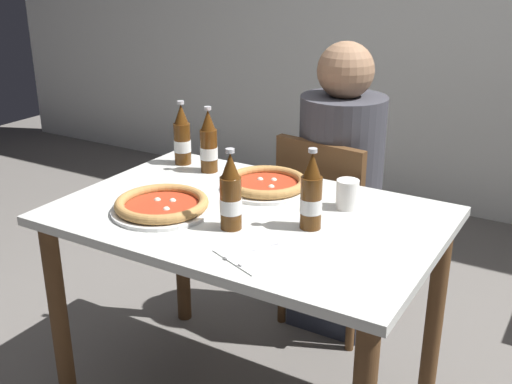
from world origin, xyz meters
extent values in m
cube|color=silver|center=(0.00, 0.00, 0.73)|extent=(1.20, 0.80, 0.03)
cylinder|color=brown|center=(-0.54, -0.34, 0.36)|extent=(0.06, 0.06, 0.72)
cylinder|color=brown|center=(-0.54, 0.34, 0.36)|extent=(0.06, 0.06, 0.72)
cylinder|color=brown|center=(0.54, 0.34, 0.36)|extent=(0.06, 0.06, 0.72)
cube|color=brown|center=(0.03, 0.68, 0.43)|extent=(0.45, 0.45, 0.04)
cube|color=brown|center=(0.01, 0.50, 0.65)|extent=(0.38, 0.08, 0.40)
cylinder|color=brown|center=(0.22, 0.83, 0.21)|extent=(0.04, 0.04, 0.41)
cylinder|color=brown|center=(-0.11, 0.87, 0.21)|extent=(0.04, 0.04, 0.41)
cylinder|color=brown|center=(0.18, 0.49, 0.21)|extent=(0.04, 0.04, 0.41)
cylinder|color=brown|center=(-0.16, 0.53, 0.21)|extent=(0.04, 0.04, 0.41)
cube|color=#2D3342|center=(0.03, 0.66, 0.23)|extent=(0.32, 0.28, 0.45)
cylinder|color=#3F3F47|center=(0.03, 0.66, 0.73)|extent=(0.34, 0.34, 0.55)
sphere|color=#9E7556|center=(0.03, 0.66, 1.10)|extent=(0.22, 0.22, 0.22)
cylinder|color=white|center=(-0.05, 0.20, 0.76)|extent=(0.31, 0.31, 0.01)
cylinder|color=#BC381E|center=(-0.05, 0.20, 0.77)|extent=(0.22, 0.22, 0.01)
torus|color=#B78447|center=(-0.05, 0.20, 0.78)|extent=(0.29, 0.29, 0.03)
sphere|color=silver|center=(-0.09, 0.23, 0.77)|extent=(0.02, 0.02, 0.02)
sphere|color=silver|center=(-0.02, 0.18, 0.77)|extent=(0.02, 0.02, 0.02)
sphere|color=silver|center=(-0.04, 0.25, 0.77)|extent=(0.02, 0.02, 0.02)
cylinder|color=white|center=(-0.24, -0.14, 0.76)|extent=(0.32, 0.32, 0.01)
cylinder|color=#BC381E|center=(-0.24, -0.14, 0.77)|extent=(0.23, 0.23, 0.01)
torus|color=#B78447|center=(-0.24, -0.14, 0.78)|extent=(0.30, 0.30, 0.03)
sphere|color=silver|center=(-0.28, -0.11, 0.77)|extent=(0.02, 0.02, 0.02)
sphere|color=silver|center=(-0.20, -0.16, 0.77)|extent=(0.02, 0.02, 0.02)
sphere|color=silver|center=(-0.23, -0.09, 0.77)|extent=(0.02, 0.02, 0.02)
cylinder|color=#512D0F|center=(-0.33, 0.26, 0.83)|extent=(0.06, 0.06, 0.16)
cone|color=#512D0F|center=(-0.33, 0.26, 0.95)|extent=(0.05, 0.05, 0.07)
cylinder|color=#B7B7BC|center=(-0.33, 0.26, 0.99)|extent=(0.03, 0.03, 0.01)
cylinder|color=white|center=(-0.33, 0.26, 0.82)|extent=(0.07, 0.07, 0.04)
cylinder|color=#512D0F|center=(0.22, -0.01, 0.83)|extent=(0.06, 0.06, 0.16)
cone|color=#512D0F|center=(0.22, -0.01, 0.95)|extent=(0.05, 0.05, 0.07)
cylinder|color=#B7B7BC|center=(0.22, -0.01, 0.99)|extent=(0.03, 0.03, 0.01)
cylinder|color=white|center=(0.22, -0.01, 0.82)|extent=(0.07, 0.07, 0.04)
cylinder|color=#512D0F|center=(0.02, -0.13, 0.83)|extent=(0.06, 0.06, 0.16)
cone|color=#512D0F|center=(0.02, -0.13, 0.95)|extent=(0.05, 0.05, 0.07)
cylinder|color=#B7B7BC|center=(0.02, -0.13, 0.99)|extent=(0.03, 0.03, 0.01)
cylinder|color=white|center=(0.02, -0.13, 0.82)|extent=(0.07, 0.07, 0.04)
cylinder|color=#512D0F|center=(-0.47, 0.28, 0.83)|extent=(0.06, 0.06, 0.16)
cone|color=#512D0F|center=(-0.47, 0.28, 0.95)|extent=(0.05, 0.05, 0.07)
cylinder|color=#B7B7BC|center=(-0.47, 0.28, 0.99)|extent=(0.03, 0.03, 0.01)
cylinder|color=white|center=(-0.47, 0.28, 0.82)|extent=(0.07, 0.07, 0.04)
cube|color=white|center=(0.18, -0.24, 0.75)|extent=(0.23, 0.23, 0.00)
cube|color=silver|center=(0.20, -0.24, 0.76)|extent=(0.06, 0.19, 0.00)
cube|color=silver|center=(0.16, -0.24, 0.76)|extent=(0.09, 0.16, 0.00)
cylinder|color=white|center=(0.26, 0.19, 0.80)|extent=(0.07, 0.07, 0.09)
camera|label=1|loc=(0.95, -1.55, 1.52)|focal=43.59mm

